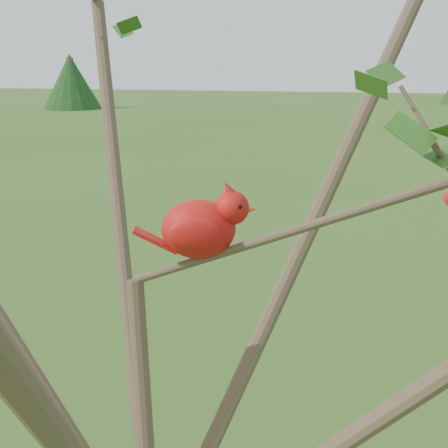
% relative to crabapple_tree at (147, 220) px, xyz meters
% --- Properties ---
extents(crabapple_tree, '(2.35, 2.05, 2.95)m').
position_rel_crabapple_tree_xyz_m(crabapple_tree, '(0.00, 0.00, 0.00)').
color(crabapple_tree, '#433224').
rests_on(crabapple_tree, ground).
extents(cardinal, '(0.24, 0.14, 0.17)m').
position_rel_crabapple_tree_xyz_m(cardinal, '(0.07, 0.11, -0.04)').
color(cardinal, red).
rests_on(cardinal, ground).
extents(distant_trees, '(38.86, 13.16, 3.00)m').
position_rel_crabapple_tree_xyz_m(distant_trees, '(-0.84, 25.39, -0.73)').
color(distant_trees, '#433224').
rests_on(distant_trees, ground).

